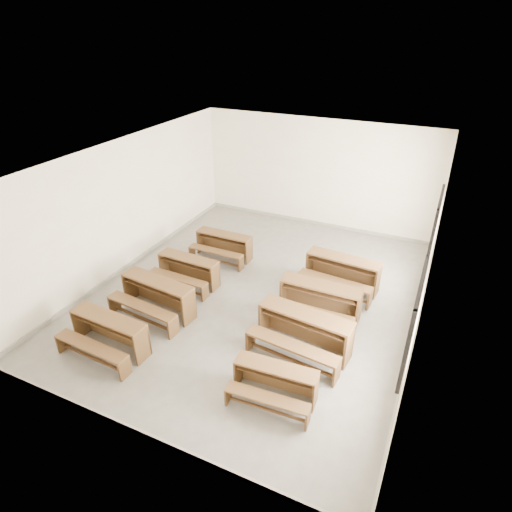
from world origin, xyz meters
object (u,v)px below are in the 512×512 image
at_px(desk_set_2, 188,269).
at_px(desk_set_7, 342,271).
at_px(desk_set_1, 157,294).
at_px(desk_set_6, 319,299).
at_px(desk_set_3, 223,244).
at_px(desk_set_5, 304,329).
at_px(desk_set_4, 275,380).
at_px(desk_set_0, 108,331).

bearing_deg(desk_set_2, desk_set_7, 23.86).
xyz_separation_m(desk_set_1, desk_set_7, (3.33, 2.61, 0.00)).
bearing_deg(desk_set_6, desk_set_1, -157.87).
height_order(desk_set_3, desk_set_5, desk_set_5).
xyz_separation_m(desk_set_3, desk_set_7, (3.21, -0.12, 0.06)).
relative_size(desk_set_2, desk_set_5, 0.81).
bearing_deg(desk_set_1, desk_set_6, 28.23).
distance_m(desk_set_4, desk_set_7, 3.76).
relative_size(desk_set_1, desk_set_6, 1.05).
distance_m(desk_set_5, desk_set_6, 1.13).
bearing_deg(desk_set_3, desk_set_6, -24.61).
xyz_separation_m(desk_set_0, desk_set_7, (3.45, 3.98, 0.03)).
height_order(desk_set_4, desk_set_5, desk_set_5).
xyz_separation_m(desk_set_0, desk_set_4, (3.32, 0.22, -0.05)).
relative_size(desk_set_0, desk_set_3, 1.09).
xyz_separation_m(desk_set_2, desk_set_4, (3.24, -2.40, -0.03)).
bearing_deg(desk_set_6, desk_set_4, -89.80).
distance_m(desk_set_0, desk_set_2, 2.63).
bearing_deg(desk_set_0, desk_set_4, 6.82).
relative_size(desk_set_0, desk_set_2, 1.07).
bearing_deg(desk_set_5, desk_set_0, -149.08).
xyz_separation_m(desk_set_0, desk_set_1, (0.11, 1.37, 0.03)).
height_order(desk_set_5, desk_set_6, desk_set_5).
xyz_separation_m(desk_set_0, desk_set_2, (0.08, 2.63, -0.02)).
bearing_deg(desk_set_6, desk_set_2, -179.17).
xyz_separation_m(desk_set_0, desk_set_6, (3.31, 2.68, 0.03)).
relative_size(desk_set_2, desk_set_6, 0.90).
relative_size(desk_set_4, desk_set_5, 0.76).
bearing_deg(desk_set_7, desk_set_1, -136.96).
bearing_deg(desk_set_0, desk_set_2, 91.18).
bearing_deg(desk_set_3, desk_set_2, -95.75).
distance_m(desk_set_1, desk_set_4, 3.41).
height_order(desk_set_0, desk_set_6, desk_set_6).
distance_m(desk_set_2, desk_set_3, 1.48).
relative_size(desk_set_2, desk_set_4, 1.07).
distance_m(desk_set_1, desk_set_3, 2.73).
bearing_deg(desk_set_7, desk_set_2, -153.07).
xyz_separation_m(desk_set_5, desk_set_7, (0.09, 2.44, -0.02)).
bearing_deg(desk_set_5, desk_set_6, 98.45).
bearing_deg(desk_set_3, desk_set_1, -92.34).
bearing_deg(desk_set_7, desk_set_0, -125.90).
relative_size(desk_set_1, desk_set_5, 0.94).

